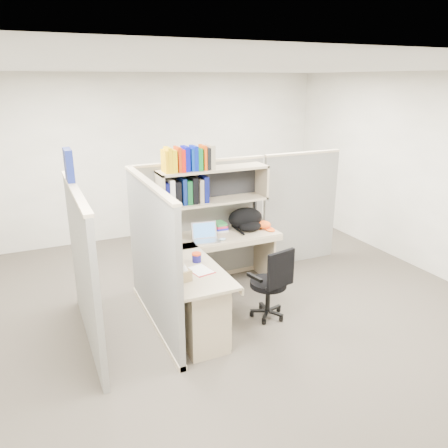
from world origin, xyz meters
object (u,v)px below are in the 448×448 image
laptop (206,233)px  backpack (248,219)px  task_chair (270,294)px  snack_canister (197,257)px  desk (207,292)px

laptop → backpack: bearing=24.0°
task_chair → snack_canister: bearing=160.6°
laptop → snack_canister: (-0.33, -0.53, -0.06)m
laptop → snack_canister: 0.63m
laptop → backpack: size_ratio=0.66×
desk → backpack: backpack is taller
desk → task_chair: size_ratio=2.01×
backpack → task_chair: (-0.21, -0.99, -0.56)m
laptop → snack_canister: bearing=-113.7°
laptop → desk: bearing=-104.2°
desk → laptop: bearing=67.7°
desk → laptop: 0.86m
desk → backpack: 1.36m
backpack → task_chair: size_ratio=0.54×
desk → task_chair: (0.73, -0.10, -0.13)m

